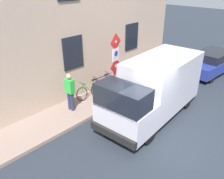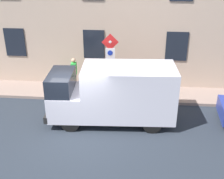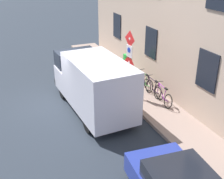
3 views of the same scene
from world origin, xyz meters
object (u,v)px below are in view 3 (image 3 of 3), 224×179
bicycle_purple (163,96)px  pedestrian (127,64)px  bicycle_black (153,88)px  delivery_van (93,83)px  sign_post_stacked (129,57)px  bicycle_green (144,82)px

bicycle_purple → pedestrian: pedestrian is taller
bicycle_black → pedestrian: 2.37m
bicycle_black → delivery_van: bearing=89.2°
delivery_van → pedestrian: (2.76, 2.32, -0.26)m
bicycle_black → sign_post_stacked: bearing=73.1°
sign_post_stacked → delivery_van: sign_post_stacked is taller
bicycle_green → sign_post_stacked: bearing=115.9°
delivery_van → bicycle_green: bearing=-76.7°
bicycle_green → pedestrian: (-0.30, 1.40, 0.56)m
bicycle_green → delivery_van: bearing=106.8°
delivery_van → bicycle_purple: (3.05, -0.84, -0.82)m
sign_post_stacked → bicycle_purple: sign_post_stacked is taller
sign_post_stacked → pedestrian: (0.86, 1.96, -1.08)m
bicycle_purple → bicycle_black: (-0.00, 0.88, 0.00)m
bicycle_black → pedestrian: size_ratio=1.00×
sign_post_stacked → bicycle_black: (1.16, -0.32, -1.64)m
sign_post_stacked → delivery_van: bearing=-169.5°
pedestrian → bicycle_green: bearing=-172.5°
bicycle_green → pedestrian: pedestrian is taller
pedestrian → bicycle_black: bearing=-177.0°
sign_post_stacked → delivery_van: size_ratio=0.57×
bicycle_purple → bicycle_black: bearing=4.7°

